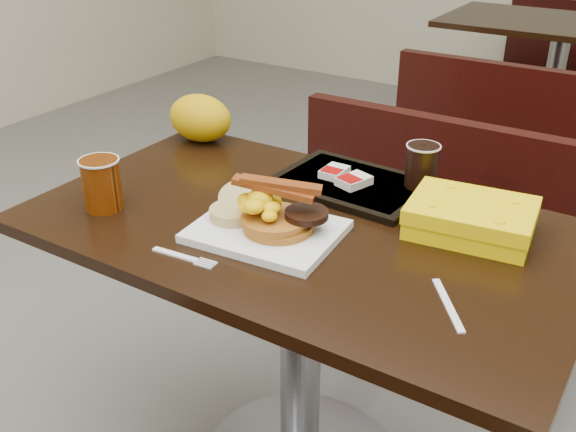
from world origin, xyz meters
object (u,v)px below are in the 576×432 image
Objects in this scene: bench_near_n at (412,244)px; paper_bag at (200,118)px; platter at (266,231)px; clamshell at (471,218)px; table_near at (300,359)px; coffee_cup_near at (102,184)px; table_far at (551,93)px; bench_far_s at (515,134)px; knife at (448,305)px; hashbrown_sleeve_right at (354,181)px; hashbrown_sleeve_left at (334,172)px; pancake_stack at (278,223)px; tray at (352,184)px; fork at (175,255)px; coffee_cup_far at (422,166)px.

paper_bag is at bearing -140.26° from bench_near_n.
paper_bag reaches higher than platter.
clamshell reaches higher than bench_near_n.
table_near is 10.11× the size of coffee_cup_near.
table_far is 10.11× the size of coffee_cup_near.
bench_far_s is at bearing 72.69° from paper_bag.
hashbrown_sleeve_right reaches higher than knife.
hashbrown_sleeve_left is at bearing 101.19° from table_near.
pancake_stack is at bearing -35.90° from paper_bag.
bench_far_s is 8.43× the size of coffee_cup_near.
hashbrown_sleeve_left is at bearing 177.81° from tray.
hashbrown_sleeve_right reaches higher than hashbrown_sleeve_left.
table_near is at bearing -161.45° from clamshell.
table_far is 4.02× the size of platter.
clamshell reaches higher than table_near.
table_far is at bearing 82.46° from fork.
pancake_stack reaches higher than platter.
clamshell is (0.37, -0.08, 0.01)m from hashbrown_sleeve_left.
table_near is 1.20× the size of bench_far_s.
knife is at bearing -39.98° from hashbrown_sleeve_left.
hashbrown_sleeve_left is (-0.05, -2.37, 0.40)m from table_far.
table_near is at bearing -29.02° from paper_bag.
coffee_cup_far is (0.16, -2.32, 0.44)m from table_far.
tray is at bearing 77.51° from platter.
table_near is 11.63× the size of coffee_cup_far.
table_near is 8.30× the size of fork.
knife is (0.38, -0.83, 0.39)m from bench_near_n.
bench_near_n is at bearing -90.00° from table_far.
coffee_cup_near is (-0.41, -0.10, 0.03)m from pancake_stack.
table_far is 2.41m from hashbrown_sleeve_left.
table_near is at bearing -144.94° from knife.
table_near is 4.02× the size of platter.
clamshell is at bearing 8.34° from hashbrown_sleeve_right.
pancake_stack is (-0.01, -2.68, 0.41)m from table_far.
pancake_stack is 0.61m from paper_bag.
table_far is at bearing 90.00° from table_near.
pancake_stack is 0.40m from coffee_cup_far.
hashbrown_sleeve_right is 0.40× the size of paper_bag.
pancake_stack reaches higher than bench_near_n.
bench_near_n is 3.94× the size of clamshell.
table_far is 2.84m from coffee_cup_near.
tray is 1.41× the size of clamshell.
tray is at bearing -5.41° from hashbrown_sleeve_left.
coffee_cup_far is (0.16, 0.28, 0.44)m from table_near.
paper_bag is (-0.09, 0.46, 0.01)m from coffee_cup_near.
table_near is at bearing -118.82° from coffee_cup_far.
clamshell reaches higher than table_far.
fork is (-0.13, -0.18, -0.03)m from pancake_stack.
hashbrown_sleeve_right is at bearing -89.33° from bench_far_s.
coffee_cup_far is (0.16, -1.62, 0.46)m from bench_far_s.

